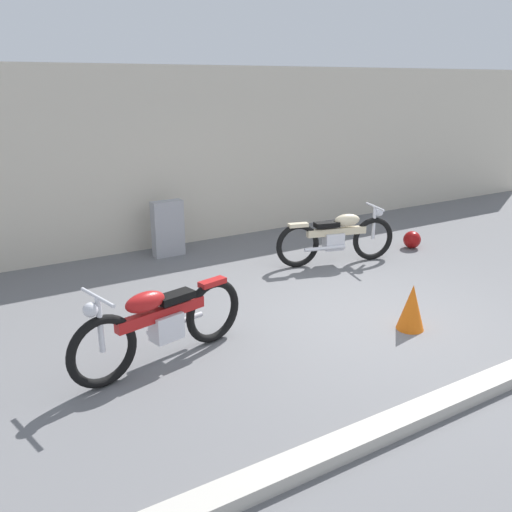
# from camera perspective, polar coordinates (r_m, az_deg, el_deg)

# --- Properties ---
(ground_plane) EXTENTS (40.00, 40.00, 0.00)m
(ground_plane) POSITION_cam_1_polar(r_m,az_deg,el_deg) (6.78, 11.44, -6.47)
(ground_plane) COLOR slate
(building_wall) EXTENTS (18.00, 0.30, 3.02)m
(building_wall) POSITION_cam_1_polar(r_m,az_deg,el_deg) (9.81, -5.16, 10.56)
(building_wall) COLOR beige
(building_wall) RESTS_ON ground_plane
(curb_strip) EXTENTS (18.00, 0.24, 0.12)m
(curb_strip) POSITION_cam_1_polar(r_m,az_deg,el_deg) (5.72, 23.93, -11.94)
(curb_strip) COLOR #B7B2A8
(curb_strip) RESTS_ON ground_plane
(stone_marker) EXTENTS (0.51, 0.20, 0.92)m
(stone_marker) POSITION_cam_1_polar(r_m,az_deg,el_deg) (8.99, -9.27, 2.88)
(stone_marker) COLOR #9E9EA3
(stone_marker) RESTS_ON ground_plane
(helmet) EXTENTS (0.30, 0.30, 0.30)m
(helmet) POSITION_cam_1_polar(r_m,az_deg,el_deg) (9.74, 16.13, 1.67)
(helmet) COLOR maroon
(helmet) RESTS_ON ground_plane
(traffic_cone) EXTENTS (0.32, 0.32, 0.55)m
(traffic_cone) POSITION_cam_1_polar(r_m,az_deg,el_deg) (6.53, 16.10, -5.20)
(traffic_cone) COLOR orange
(traffic_cone) RESTS_ON ground_plane
(motorcycle_red) EXTENTS (2.03, 0.71, 0.92)m
(motorcycle_red) POSITION_cam_1_polar(r_m,az_deg,el_deg) (5.57, -10.05, -6.92)
(motorcycle_red) COLOR black
(motorcycle_red) RESTS_ON ground_plane
(motorcycle_cream) EXTENTS (1.95, 0.72, 0.89)m
(motorcycle_cream) POSITION_cam_1_polar(r_m,az_deg,el_deg) (8.59, 8.57, 1.99)
(motorcycle_cream) COLOR black
(motorcycle_cream) RESTS_ON ground_plane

